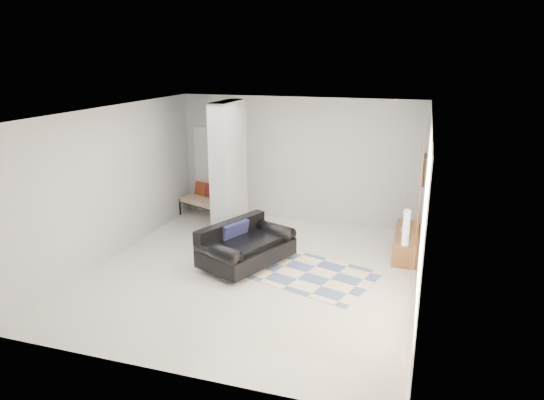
% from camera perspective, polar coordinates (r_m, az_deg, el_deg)
% --- Properties ---
extents(floor, '(6.00, 6.00, 0.00)m').
position_cam_1_polar(floor, '(8.66, -2.10, -8.36)').
color(floor, silver).
rests_on(floor, ground).
extents(ceiling, '(6.00, 6.00, 0.00)m').
position_cam_1_polar(ceiling, '(7.90, -2.32, 10.38)').
color(ceiling, white).
rests_on(ceiling, wall_back).
extents(wall_back, '(6.00, 0.00, 6.00)m').
position_cam_1_polar(wall_back, '(10.96, 3.06, 4.72)').
color(wall_back, '#BBBDC0').
rests_on(wall_back, ground).
extents(wall_front, '(6.00, 0.00, 6.00)m').
position_cam_1_polar(wall_front, '(5.60, -12.60, -7.58)').
color(wall_front, '#BBBDC0').
rests_on(wall_front, ground).
extents(wall_left, '(0.00, 6.00, 6.00)m').
position_cam_1_polar(wall_left, '(9.43, -18.17, 1.93)').
color(wall_left, '#BBBDC0').
rests_on(wall_left, ground).
extents(wall_right, '(0.00, 6.00, 6.00)m').
position_cam_1_polar(wall_right, '(7.73, 17.39, -1.14)').
color(wall_right, '#BBBDC0').
rests_on(wall_right, ground).
extents(partition_column, '(0.35, 1.20, 2.80)m').
position_cam_1_polar(partition_column, '(10.00, -5.09, 3.52)').
color(partition_column, '#A1A5A8').
rests_on(partition_column, floor).
extents(hallway_door, '(0.85, 0.06, 2.04)m').
position_cam_1_polar(hallway_door, '(11.69, -7.05, 3.47)').
color(hallway_door, silver).
rests_on(hallway_door, floor).
extents(curtain, '(0.00, 2.55, 2.55)m').
position_cam_1_polar(curtain, '(6.62, 16.61, -3.58)').
color(curtain, '#FFA743').
rests_on(curtain, wall_right).
extents(wall_art, '(0.04, 0.45, 0.55)m').
position_cam_1_polar(wall_art, '(9.31, 17.46, 3.40)').
color(wall_art, '#3B1E10').
rests_on(wall_art, wall_right).
extents(media_console, '(0.45, 1.63, 0.80)m').
position_cam_1_polar(media_console, '(9.73, 15.56, -4.79)').
color(media_console, brown).
rests_on(media_console, floor).
extents(loveseat, '(1.56, 1.93, 0.76)m').
position_cam_1_polar(loveseat, '(8.81, -3.29, -5.44)').
color(loveseat, silver).
rests_on(loveseat, floor).
extents(daybed, '(1.70, 1.19, 0.77)m').
position_cam_1_polar(daybed, '(11.35, -7.07, -0.04)').
color(daybed, black).
rests_on(daybed, floor).
extents(area_rug, '(2.62, 2.12, 0.01)m').
position_cam_1_polar(area_rug, '(8.61, 4.07, -8.53)').
color(area_rug, beige).
rests_on(area_rug, floor).
extents(cylinder_lamp, '(0.12, 0.12, 0.66)m').
position_cam_1_polar(cylinder_lamp, '(8.93, 15.50, -3.16)').
color(cylinder_lamp, silver).
rests_on(cylinder_lamp, media_console).
extents(bronze_figurine, '(0.13, 0.13, 0.25)m').
position_cam_1_polar(bronze_figurine, '(10.12, 15.54, -2.04)').
color(bronze_figurine, black).
rests_on(bronze_figurine, media_console).
extents(vase, '(0.18, 0.18, 0.18)m').
position_cam_1_polar(vase, '(9.57, 15.37, -3.32)').
color(vase, silver).
rests_on(vase, media_console).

